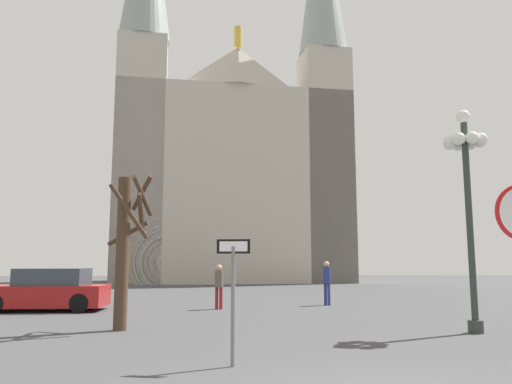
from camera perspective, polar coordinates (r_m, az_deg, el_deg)
cathedral at (r=44.63m, az=-2.73°, el=4.14°), size 20.70×13.02×37.06m
one_way_arrow_sign at (r=8.42m, az=-2.61°, el=-10.61°), size 0.56×0.15×2.05m
street_lamp at (r=13.52m, az=22.85°, el=1.41°), size 1.08×1.08×5.49m
bare_tree at (r=13.20m, az=-14.68°, el=-5.84°), size 1.26×1.44×3.92m
parked_car_near_red at (r=19.31m, az=-22.53°, el=-10.33°), size 4.07×1.97×1.46m
pedestrian_walking at (r=20.36m, az=8.06°, el=-9.71°), size 0.32×0.32×1.71m
pedestrian_standing at (r=18.53m, az=-4.23°, el=-10.20°), size 0.32×0.32×1.59m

